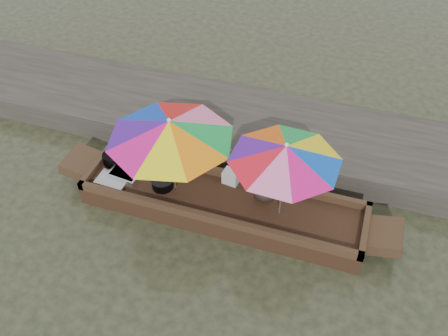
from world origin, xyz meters
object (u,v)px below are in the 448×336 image
(charcoal_grill, at_px, (162,183))
(tray_crayfish, at_px, (125,174))
(supply_bag, at_px, (231,177))
(umbrella_bow, at_px, (172,155))
(cooking_pot, at_px, (113,158))
(vendor, at_px, (266,178))
(tray_scallop, at_px, (113,180))
(umbrella_stern, at_px, (283,180))
(boat_hull, at_px, (222,205))

(charcoal_grill, bearing_deg, tray_crayfish, 176.47)
(supply_bag, distance_m, umbrella_bow, 1.20)
(supply_bag, bearing_deg, cooking_pot, -174.90)
(charcoal_grill, relative_size, vendor, 0.39)
(tray_crayfish, bearing_deg, umbrella_bow, 0.57)
(tray_scallop, bearing_deg, umbrella_bow, 10.72)
(vendor, height_order, umbrella_stern, umbrella_stern)
(cooking_pot, xyz_separation_m, charcoal_grill, (1.15, -0.30, -0.01))
(tray_scallop, bearing_deg, tray_crayfish, 53.66)
(boat_hull, bearing_deg, tray_scallop, -173.93)
(boat_hull, height_order, charcoal_grill, charcoal_grill)
(supply_bag, bearing_deg, charcoal_grill, -155.74)
(tray_crayfish, distance_m, vendor, 2.62)
(umbrella_stern, bearing_deg, vendor, 142.75)
(charcoal_grill, distance_m, umbrella_stern, 2.24)
(tray_crayfish, height_order, charcoal_grill, charcoal_grill)
(tray_crayfish, distance_m, umbrella_bow, 1.23)
(cooking_pot, height_order, tray_crayfish, cooking_pot)
(umbrella_stern, bearing_deg, cooking_pot, 175.70)
(vendor, relative_size, umbrella_bow, 0.46)
(tray_crayfish, relative_size, umbrella_stern, 0.32)
(boat_hull, relative_size, supply_bag, 17.93)
(umbrella_stern, bearing_deg, boat_hull, 180.00)
(vendor, bearing_deg, charcoal_grill, 4.76)
(charcoal_grill, distance_m, umbrella_bow, 0.72)
(boat_hull, height_order, tray_crayfish, tray_crayfish)
(tray_scallop, height_order, umbrella_stern, umbrella_stern)
(umbrella_bow, xyz_separation_m, umbrella_stern, (1.91, 0.00, 0.00))
(cooking_pot, relative_size, umbrella_stern, 0.21)
(vendor, height_order, umbrella_bow, umbrella_bow)
(boat_hull, relative_size, umbrella_bow, 2.33)
(boat_hull, xyz_separation_m, supply_bag, (0.02, 0.45, 0.30))
(boat_hull, relative_size, charcoal_grill, 13.09)
(boat_hull, height_order, vendor, vendor)
(vendor, bearing_deg, umbrella_stern, 137.76)
(cooking_pot, distance_m, vendor, 2.98)
(cooking_pot, bearing_deg, umbrella_stern, -4.30)
(umbrella_bow, bearing_deg, umbrella_stern, 0.00)
(cooking_pot, bearing_deg, tray_crayfish, -33.76)
(charcoal_grill, bearing_deg, supply_bag, 24.26)
(supply_bag, bearing_deg, vendor, -16.36)
(tray_scallop, relative_size, umbrella_stern, 0.32)
(cooking_pot, xyz_separation_m, tray_scallop, (0.23, -0.46, -0.07))
(vendor, bearing_deg, boat_hull, 14.99)
(tray_scallop, height_order, charcoal_grill, charcoal_grill)
(cooking_pot, height_order, charcoal_grill, cooking_pot)
(boat_hull, xyz_separation_m, tray_scallop, (-2.03, -0.22, 0.21))
(cooking_pot, xyz_separation_m, supply_bag, (2.28, 0.20, 0.03))
(umbrella_bow, bearing_deg, supply_bag, 26.37)
(tray_crayfish, distance_m, umbrella_stern, 2.99)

